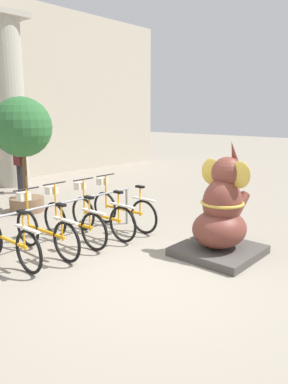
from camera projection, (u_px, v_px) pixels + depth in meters
name	position (u px, v px, depth m)	size (l,w,h in m)	color
ground_plane	(151.00, 272.00, 5.50)	(60.00, 60.00, 0.00)	gray
column_right	(8.00, 101.00, 11.46)	(1.22, 1.22, 5.16)	#ADA899
bike_rack	(69.00, 210.00, 6.66)	(3.07, 0.05, 0.77)	gray
bicycle_0	(7.00, 238.00, 5.74)	(0.48, 1.76, 1.04)	black
bicycle_1	(44.00, 230.00, 6.15)	(0.48, 1.76, 1.04)	black
bicycle_2	(72.00, 221.00, 6.65)	(0.48, 1.76, 1.04)	black
bicycle_3	(100.00, 215.00, 7.06)	(0.48, 1.76, 1.04)	black
bicycle_4	(122.00, 208.00, 7.54)	(0.48, 1.76, 1.04)	black
elephant_statue	(221.00, 217.00, 6.08)	(1.24, 1.24, 1.89)	#4C4742
person_pedestrian	(19.00, 159.00, 10.67)	(0.22, 0.47, 1.64)	#28282D
potted_tree	(22.00, 133.00, 8.49)	(1.36, 1.36, 2.65)	brown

